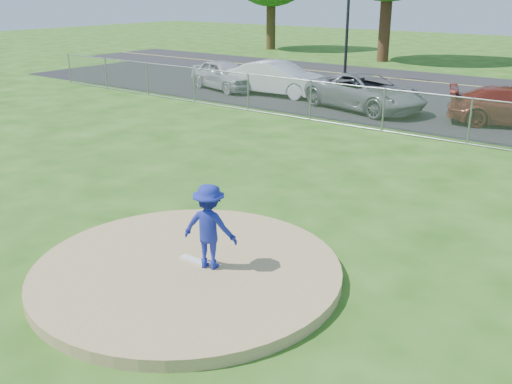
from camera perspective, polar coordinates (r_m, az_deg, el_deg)
ground at (r=18.23m, az=15.42°, el=3.80°), size 120.00×120.00×0.00m
pitchers_mound at (r=10.17m, az=-6.90°, el=-7.83°), size 5.40×5.40×0.20m
pitching_rubber at (r=10.24m, az=-6.14°, el=-6.83°), size 0.60×0.15×0.04m
chain_link_fence at (r=19.88m, az=17.85°, el=7.08°), size 40.00×0.06×1.50m
parking_lot at (r=24.24m, az=21.37°, el=7.01°), size 50.00×8.00×0.01m
traffic_signal_left at (r=32.21m, az=9.55°, el=16.94°), size 1.28×0.20×5.60m
pitcher at (r=9.74m, az=-4.68°, el=-3.47°), size 1.09×0.82×1.51m
traffic_cone at (r=25.25m, az=7.02°, el=9.47°), size 0.35×0.35×0.68m
parked_car_silver at (r=28.84m, az=-3.17°, el=11.62°), size 4.54×2.80×1.44m
parked_car_white at (r=27.26m, az=2.22°, el=11.29°), size 4.85×1.96×1.57m
parked_car_gray at (r=24.25m, az=10.88°, el=9.79°), size 5.75×3.74×1.47m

